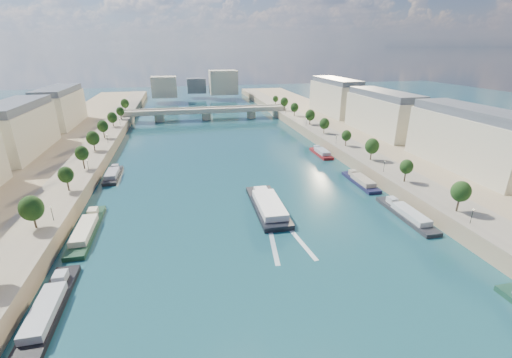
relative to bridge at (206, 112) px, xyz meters
name	(u,v)px	position (x,y,z in m)	size (l,w,h in m)	color
ground	(234,182)	(0.00, -122.07, -5.08)	(700.00, 700.00, 0.00)	#0D2F3D
quay_left	(20,192)	(-72.00, -122.07, -2.58)	(44.00, 520.00, 5.00)	#9E8460
quay_right	(404,162)	(72.00, -122.07, -2.58)	(44.00, 520.00, 5.00)	#9E8460
pave_left	(68,181)	(-57.00, -122.07, -0.03)	(14.00, 520.00, 0.10)	gray
pave_right	(373,159)	(57.00, -122.07, -0.03)	(14.00, 520.00, 0.10)	gray
trees_left	(73,164)	(-55.00, -120.07, 5.39)	(4.80, 268.80, 8.26)	#382B1E
trees_right	(358,140)	(55.00, -112.07, 5.39)	(4.80, 268.80, 8.26)	#382B1E
lamps_left	(73,183)	(-52.50, -132.07, 2.70)	(0.36, 200.36, 4.28)	black
lamps_right	(357,150)	(52.50, -117.07, 2.70)	(0.36, 200.36, 4.28)	black
buildings_right	(419,122)	(85.00, -110.07, 11.37)	(16.00, 226.00, 23.20)	#BEB492
skyline	(201,84)	(3.19, 97.45, 9.57)	(79.00, 42.00, 22.00)	#BEB492
bridge	(206,112)	(0.00, 0.00, 0.00)	(112.00, 12.00, 8.15)	#C1B79E
tour_barge	(268,206)	(6.47, -147.59, -3.91)	(9.31, 30.26, 4.08)	black
wake	(283,236)	(6.47, -164.13, -5.06)	(10.76, 25.99, 0.04)	silver
moored_barges_left	(51,303)	(-45.50, -180.26, -4.24)	(5.00, 156.41, 3.60)	#192537
moored_barges_right	(424,227)	(45.50, -169.60, -4.24)	(5.00, 157.04, 3.60)	black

